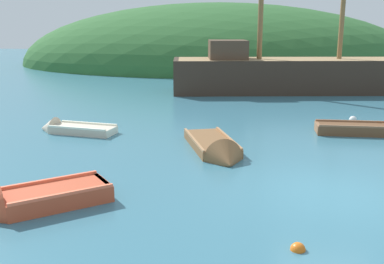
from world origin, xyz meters
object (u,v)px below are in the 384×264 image
(rowboat_center, at_px, (71,130))
(rowboat_near_dock, at_px, (217,151))
(rowboat_far, at_px, (367,131))
(buoy_orange, at_px, (298,250))
(sailing_ship, at_px, (292,79))
(rowboat_outer_right, at_px, (35,202))
(buoy_white, at_px, (353,120))

(rowboat_center, bearing_deg, rowboat_near_dock, 169.28)
(rowboat_far, relative_size, buoy_orange, 11.84)
(buoy_orange, bearing_deg, rowboat_far, 71.85)
(rowboat_center, bearing_deg, sailing_ship, -117.96)
(rowboat_outer_right, height_order, rowboat_far, rowboat_outer_right)
(rowboat_outer_right, bearing_deg, buoy_white, -168.98)
(sailing_ship, height_order, rowboat_center, sailing_ship)
(rowboat_outer_right, relative_size, buoy_orange, 10.50)
(buoy_orange, bearing_deg, buoy_white, 75.67)
(rowboat_far, height_order, buoy_orange, rowboat_far)
(sailing_ship, height_order, buoy_white, sailing_ship)
(rowboat_near_dock, distance_m, rowboat_far, 6.30)
(rowboat_far, bearing_deg, sailing_ship, 100.10)
(rowboat_center, bearing_deg, rowboat_outer_right, 116.00)
(rowboat_far, bearing_deg, buoy_orange, -109.85)
(sailing_ship, relative_size, buoy_white, 53.53)
(rowboat_near_dock, relative_size, rowboat_outer_right, 1.34)
(rowboat_center, distance_m, buoy_orange, 11.22)
(buoy_white, bearing_deg, buoy_orange, -104.33)
(sailing_ship, xyz_separation_m, rowboat_outer_right, (-6.55, -19.06, -0.65))
(rowboat_outer_right, bearing_deg, rowboat_far, -176.70)
(buoy_orange, bearing_deg, rowboat_near_dock, 109.66)
(rowboat_outer_right, bearing_deg, sailing_ship, -149.67)
(rowboat_outer_right, bearing_deg, buoy_orange, 129.18)
(rowboat_far, xyz_separation_m, buoy_orange, (-3.11, -9.48, -0.12))
(rowboat_center, height_order, rowboat_far, rowboat_far)
(sailing_ship, distance_m, rowboat_far, 10.84)
(buoy_white, height_order, buoy_orange, buoy_white)
(sailing_ship, distance_m, rowboat_near_dock, 14.42)
(rowboat_center, bearing_deg, rowboat_far, -164.09)
(rowboat_near_dock, distance_m, rowboat_center, 6.09)
(sailing_ship, height_order, rowboat_far, sailing_ship)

